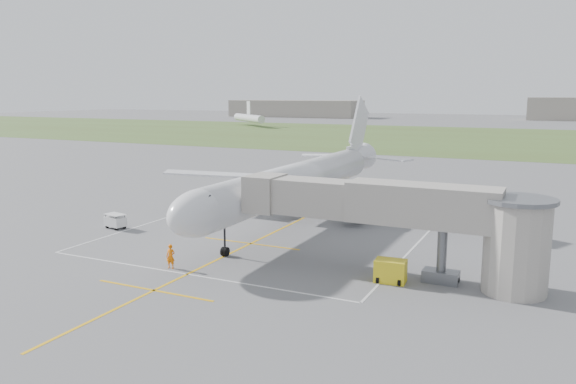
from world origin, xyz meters
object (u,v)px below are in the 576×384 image
at_px(jet_bridge, 412,217).
at_px(baggage_cart, 115,221).
at_px(ramp_worker_nose, 171,256).
at_px(ramp_worker_wing, 244,201).
at_px(airliner, 299,181).
at_px(gpu_unit, 390,271).

relative_size(jet_bridge, baggage_cart, 9.74).
bearing_deg(ramp_worker_nose, ramp_worker_wing, 92.26).
relative_size(jet_bridge, ramp_worker_nose, 11.97).
bearing_deg(baggage_cart, jet_bridge, 6.94).
relative_size(airliner, ramp_worker_nose, 23.92).
height_order(jet_bridge, gpu_unit, jet_bridge).
relative_size(baggage_cart, ramp_worker_wing, 1.26).
relative_size(ramp_worker_nose, ramp_worker_wing, 1.02).
distance_m(jet_bridge, ramp_worker_nose, 19.09).
xyz_separation_m(jet_bridge, gpu_unit, (-1.10, -1.52, -3.91)).
relative_size(gpu_unit, ramp_worker_nose, 1.21).
bearing_deg(baggage_cart, airliner, 48.47).
height_order(airliner, ramp_worker_wing, airliner).
height_order(airliner, jet_bridge, airliner).
xyz_separation_m(ramp_worker_nose, ramp_worker_wing, (-6.58, 22.99, -0.02)).
xyz_separation_m(gpu_unit, ramp_worker_nose, (-16.69, -4.28, 0.14)).
bearing_deg(baggage_cart, gpu_unit, 3.92).
distance_m(airliner, gpu_unit, 21.79).
xyz_separation_m(baggage_cart, ramp_worker_nose, (13.48, -8.52, 0.20)).
bearing_deg(jet_bridge, ramp_worker_nose, -161.94).
xyz_separation_m(airliner, ramp_worker_wing, (-8.64, 2.94, -3.44)).
distance_m(airliner, baggage_cart, 19.69).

